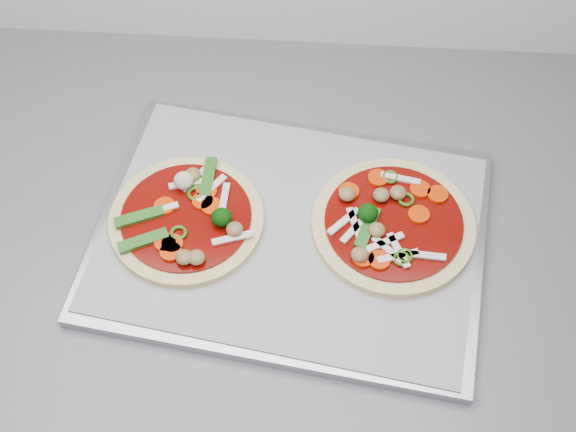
{
  "coord_description": "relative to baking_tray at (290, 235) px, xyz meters",
  "views": [
    {
      "loc": [
        0.33,
        0.75,
        1.7
      ],
      "look_at": [
        0.3,
        1.28,
        0.93
      ],
      "focal_mm": 50.0,
      "sensor_mm": 36.0,
      "label": 1
    }
  ],
  "objects": [
    {
      "name": "pizza_right",
      "position": [
        0.12,
        0.01,
        0.02
      ],
      "size": [
        0.24,
        0.24,
        0.03
      ],
      "rotation": [
        0.0,
        0.0,
        -0.35
      ],
      "color": "#EECE87",
      "rests_on": "parchment"
    },
    {
      "name": "base_cabinet",
      "position": [
        -0.3,
        0.03,
        -0.48
      ],
      "size": [
        3.6,
        0.6,
        0.86
      ],
      "primitive_type": "cube",
      "color": "#B4B4B2",
      "rests_on": "ground"
    },
    {
      "name": "baking_tray",
      "position": [
        0.0,
        0.0,
        0.0
      ],
      "size": [
        0.49,
        0.39,
        0.01
      ],
      "primitive_type": "cube",
      "rotation": [
        0.0,
        0.0,
        -0.14
      ],
      "color": "gray",
      "rests_on": "countertop"
    },
    {
      "name": "pizza_left",
      "position": [
        -0.12,
        0.0,
        0.02
      ],
      "size": [
        0.23,
        0.23,
        0.03
      ],
      "rotation": [
        0.0,
        0.0,
        -0.31
      ],
      "color": "#EECE87",
      "rests_on": "parchment"
    },
    {
      "name": "parchment",
      "position": [
        0.0,
        0.0,
        0.01
      ],
      "size": [
        0.47,
        0.38,
        0.0
      ],
      "primitive_type": "cube",
      "rotation": [
        0.0,
        0.0,
        -0.16
      ],
      "color": "gray",
      "rests_on": "baking_tray"
    },
    {
      "name": "countertop",
      "position": [
        -0.3,
        0.03,
        -0.03
      ],
      "size": [
        3.6,
        0.6,
        0.04
      ],
      "primitive_type": "cube",
      "color": "slate",
      "rests_on": "base_cabinet"
    }
  ]
}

